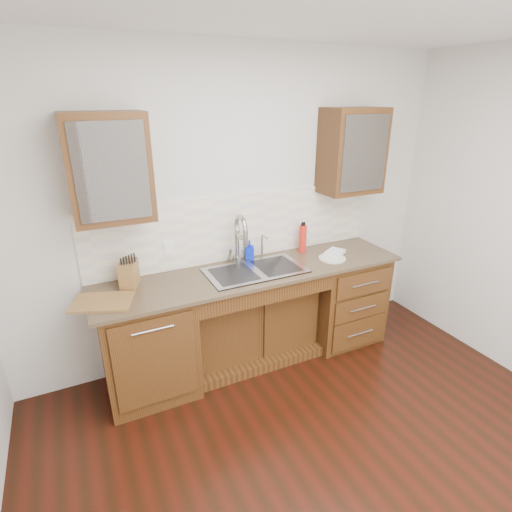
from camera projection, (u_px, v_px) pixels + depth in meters
name	position (u px, v px, depth m)	size (l,w,h in m)	color
ground	(350.00, 487.00, 2.57)	(4.00, 3.50, 0.10)	black
wall_back	(237.00, 210.00, 3.55)	(4.00, 0.10, 2.70)	beige
base_cabinet_left	(148.00, 343.00, 3.21)	(0.70, 0.62, 0.88)	#593014
base_cabinet_center	(250.00, 321.00, 3.70)	(1.20, 0.44, 0.70)	#593014
base_cabinet_right	(340.00, 296.00, 3.97)	(0.70, 0.62, 0.88)	#593014
countertop	(255.00, 272.00, 3.41)	(2.70, 0.65, 0.03)	#84705B
backsplash	(240.00, 227.00, 3.56)	(2.70, 0.02, 0.59)	beige
sink	(255.00, 280.00, 3.42)	(0.84, 0.46, 0.19)	#9E9EA5
faucet	(237.00, 242.00, 3.48)	(0.04, 0.04, 0.40)	#999993
filter_tap	(262.00, 246.00, 3.62)	(0.02, 0.02, 0.24)	#999993
upper_cabinet_left	(109.00, 168.00, 2.77)	(0.55, 0.34, 0.75)	#593014
upper_cabinet_right	(352.00, 151.00, 3.61)	(0.55, 0.34, 0.75)	#593014
outlet_left	(169.00, 248.00, 3.32)	(0.08, 0.01, 0.12)	white
outlet_right	(302.00, 227.00, 3.84)	(0.08, 0.01, 0.12)	white
soap_bottle	(249.00, 250.00, 3.61)	(0.08, 0.08, 0.17)	#0720BD
water_bottle	(303.00, 239.00, 3.76)	(0.07, 0.07, 0.26)	red
plate	(332.00, 258.00, 3.63)	(0.25, 0.25, 0.01)	beige
dish_towel	(335.00, 253.00, 3.70)	(0.20, 0.14, 0.03)	white
knife_block	(129.00, 274.00, 3.08)	(0.11, 0.19, 0.21)	#915F3F
cutting_board	(102.00, 302.00, 2.86)	(0.41, 0.29, 0.02)	#A26D50
cup_left_a	(94.00, 177.00, 2.75)	(0.13, 0.13, 0.10)	white
cup_left_b	(131.00, 174.00, 2.85)	(0.11, 0.11, 0.10)	white
cup_right_a	(342.00, 158.00, 3.59)	(0.12, 0.12, 0.09)	white
cup_right_b	(362.00, 157.00, 3.68)	(0.09, 0.09, 0.08)	silver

